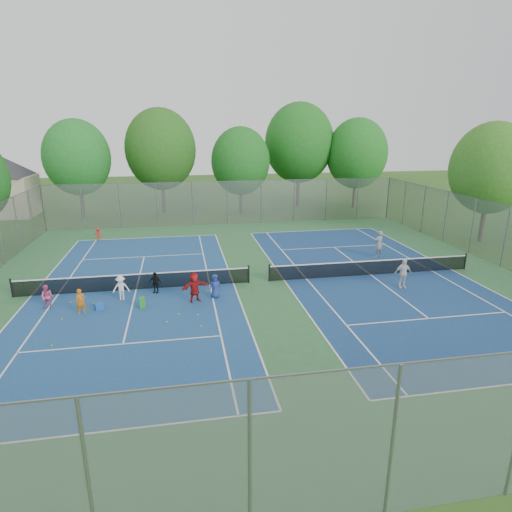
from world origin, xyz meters
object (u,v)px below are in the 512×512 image
(net_right, at_px, (371,268))
(instructor, at_px, (379,244))
(ball_crate, at_px, (99,307))
(ball_hopper, at_px, (142,303))
(net_left, at_px, (136,282))

(net_right, distance_m, instructor, 4.09)
(ball_crate, height_order, instructor, instructor)
(instructor, bearing_deg, ball_hopper, 7.43)
(net_right, height_order, ball_hopper, net_right)
(instructor, bearing_deg, ball_crate, 4.68)
(net_right, relative_size, instructor, 6.79)
(net_right, xyz_separation_m, ball_crate, (-15.56, -2.52, -0.29))
(ball_hopper, bearing_deg, instructor, 21.47)
(net_right, distance_m, ball_hopper, 13.74)
(ball_crate, bearing_deg, instructor, 18.72)
(net_left, distance_m, ball_crate, 2.97)
(net_left, xyz_separation_m, net_right, (14.00, 0.00, 0.00))
(net_left, bearing_deg, ball_hopper, -78.83)
(ball_hopper, xyz_separation_m, instructor, (15.59, 6.13, 0.67))
(net_left, bearing_deg, net_right, 0.00)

